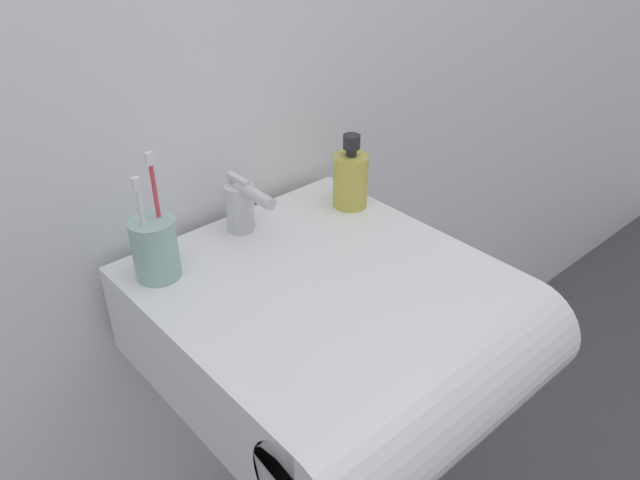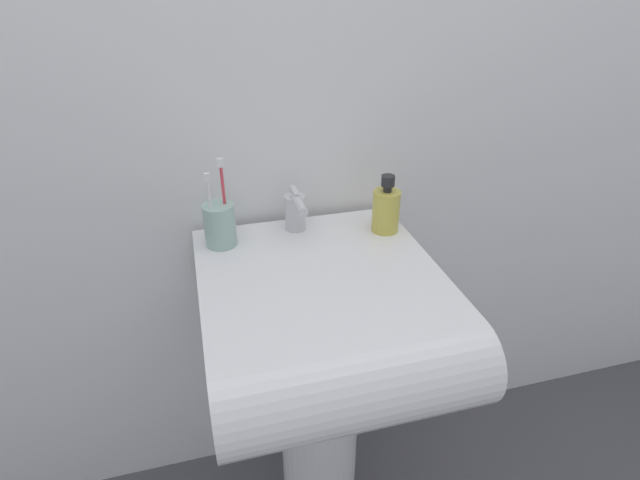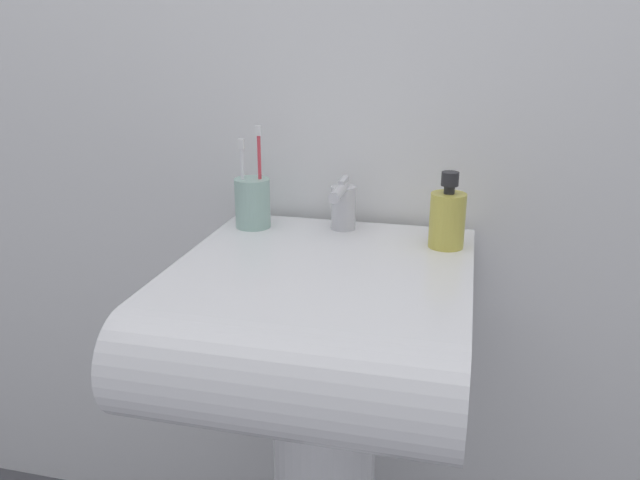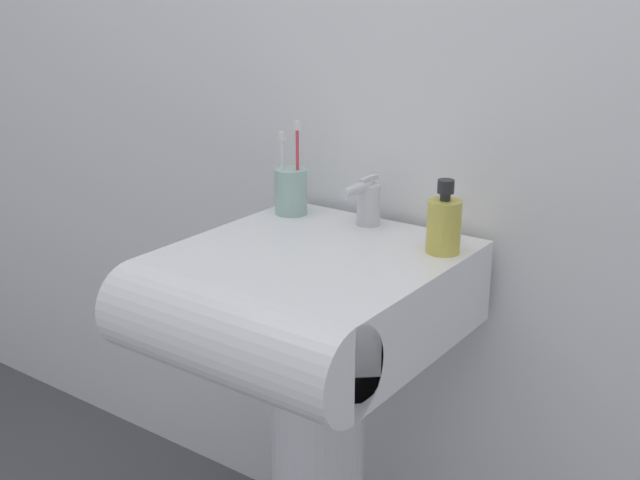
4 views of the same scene
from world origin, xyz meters
The scene contains 6 objects.
wall_back centered at (0.00, 0.30, 1.20)m, with size 5.00×0.05×2.40m, color white.
sink_pedestal centered at (0.00, 0.00, 0.34)m, with size 0.20×0.20×0.68m, color white.
sink_basin centered at (0.00, -0.06, 0.77)m, with size 0.51×0.59×0.17m.
faucet centered at (-0.01, 0.19, 0.91)m, with size 0.05×0.12×0.11m.
toothbrush_cup centered at (-0.19, 0.17, 0.91)m, with size 0.07×0.07×0.21m.
soap_bottle centered at (0.20, 0.13, 0.91)m, with size 0.07×0.07×0.14m.
Camera 1 is at (-0.54, -0.62, 1.43)m, focal length 35.00 mm.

